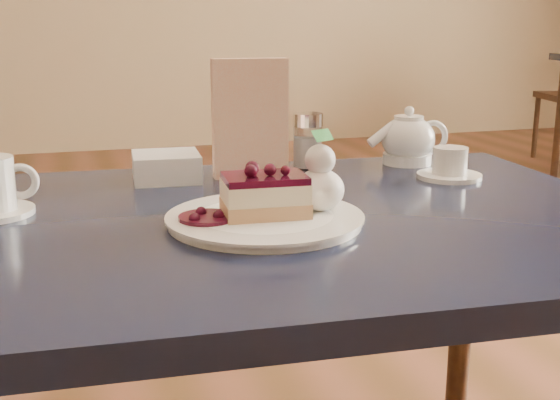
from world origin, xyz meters
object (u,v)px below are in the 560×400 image
object	(u,v)px
dessert_plate	(265,220)
tea_set	(416,146)
main_table	(258,264)
cheesecake_slice	(265,195)

from	to	relation	value
dessert_plate	tea_set	distance (m)	0.47
main_table	cheesecake_slice	distance (m)	0.12
cheesecake_slice	tea_set	world-z (taller)	tea_set
main_table	cheesecake_slice	world-z (taller)	cheesecake_slice
cheesecake_slice	dessert_plate	bearing A→B (deg)	93.44
dessert_plate	tea_set	world-z (taller)	tea_set
dessert_plate	tea_set	bearing A→B (deg)	37.97
main_table	tea_set	xyz separation A→B (m)	(0.37, 0.24, 0.11)
dessert_plate	main_table	bearing A→B (deg)	86.56
main_table	dessert_plate	bearing A→B (deg)	-90.00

